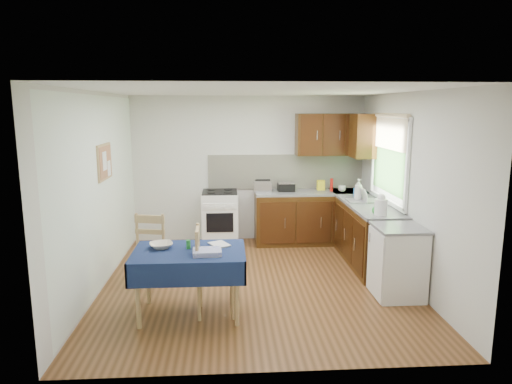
{
  "coord_description": "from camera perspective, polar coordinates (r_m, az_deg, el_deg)",
  "views": [
    {
      "loc": [
        -0.37,
        -5.75,
        2.3
      ],
      "look_at": [
        0.01,
        0.29,
        1.18
      ],
      "focal_mm": 32.0,
      "sensor_mm": 36.0,
      "label": 1
    }
  ],
  "objects": [
    {
      "name": "floor",
      "position": [
        6.2,
        0.05,
        -11.25
      ],
      "size": [
        4.2,
        4.2,
        0.0
      ],
      "primitive_type": "plane",
      "color": "#4E2E14",
      "rests_on": "ground"
    },
    {
      "name": "dish_rack",
      "position": [
        7.08,
        13.17,
        -0.96
      ],
      "size": [
        0.45,
        0.34,
        0.21
      ],
      "rotation": [
        0.0,
        0.0,
        0.16
      ],
      "color": "gray",
      "rests_on": "worktop_right"
    },
    {
      "name": "wall_right",
      "position": [
        6.31,
        18.5,
        0.39
      ],
      "size": [
        0.02,
        4.2,
        2.5
      ],
      "primitive_type": "cube",
      "color": "silver",
      "rests_on": "ground"
    },
    {
      "name": "base_cabinets",
      "position": [
        7.45,
        9.9,
        -4.17
      ],
      "size": [
        1.9,
        2.3,
        0.86
      ],
      "color": "black",
      "rests_on": "ground"
    },
    {
      "name": "splashback",
      "position": [
        7.97,
        3.74,
        2.56
      ],
      "size": [
        2.7,
        0.02,
        0.6
      ],
      "primitive_type": "cube",
      "color": "#F1E8CC",
      "rests_on": "wall_back"
    },
    {
      "name": "worktop_right",
      "position": [
        6.87,
        13.98,
        -1.72
      ],
      "size": [
        0.6,
        1.7,
        0.04
      ],
      "primitive_type": "cube",
      "color": "slate",
      "rests_on": "base_cabinets"
    },
    {
      "name": "tea_towel",
      "position": [
        4.96,
        -6.13,
        -7.46
      ],
      "size": [
        0.32,
        0.26,
        0.05
      ],
      "primitive_type": "cube",
      "rotation": [
        0.0,
        0.0,
        0.06
      ],
      "color": "navy",
      "rests_on": "dining_table"
    },
    {
      "name": "toaster",
      "position": [
        7.64,
        0.84,
        0.72
      ],
      "size": [
        0.29,
        0.18,
        0.22
      ],
      "rotation": [
        0.0,
        0.0,
        -0.19
      ],
      "color": "silver",
      "rests_on": "worktop_back"
    },
    {
      "name": "stove",
      "position": [
        7.77,
        -4.51,
        -3.23
      ],
      "size": [
        0.6,
        0.61,
        0.92
      ],
      "color": "white",
      "rests_on": "ground"
    },
    {
      "name": "dining_table",
      "position": [
        5.16,
        -8.33,
        -8.37
      ],
      "size": [
        1.23,
        0.83,
        0.74
      ],
      "rotation": [
        0.0,
        0.0,
        -0.09
      ],
      "color": "#101B42",
      "rests_on": "ground"
    },
    {
      "name": "wall_back",
      "position": [
        7.93,
        -0.94,
        2.9
      ],
      "size": [
        4.0,
        0.02,
        2.5
      ],
      "primitive_type": "cube",
      "color": "silver",
      "rests_on": "ground"
    },
    {
      "name": "wall_left",
      "position": [
        6.06,
        -19.17,
        -0.04
      ],
      "size": [
        0.02,
        4.2,
        2.5
      ],
      "primitive_type": "cube",
      "color": "white",
      "rests_on": "ground"
    },
    {
      "name": "worktop_back",
      "position": [
        7.81,
        6.89,
        -0.04
      ],
      "size": [
        1.9,
        0.6,
        0.04
      ],
      "primitive_type": "cube",
      "color": "slate",
      "rests_on": "base_cabinets"
    },
    {
      "name": "soap_bottle_b",
      "position": [
        7.39,
        12.59,
        0.18
      ],
      "size": [
        0.12,
        0.12,
        0.21
      ],
      "primitive_type": "imported",
      "rotation": [
        0.0,
        0.0,
        1.91
      ],
      "color": "#1E61B1",
      "rests_on": "worktop_right"
    },
    {
      "name": "chair_far",
      "position": [
        6.17,
        -12.55,
        -6.54
      ],
      "size": [
        0.52,
        0.52,
        0.98
      ],
      "rotation": [
        0.0,
        0.0,
        2.92
      ],
      "color": "tan",
      "rests_on": "ground"
    },
    {
      "name": "sandwich_press",
      "position": [
        7.77,
        3.78,
        0.71
      ],
      "size": [
        0.28,
        0.24,
        0.16
      ],
      "rotation": [
        0.0,
        0.0,
        0.04
      ],
      "color": "black",
      "rests_on": "worktop_back"
    },
    {
      "name": "wall_front",
      "position": [
        3.81,
        2.11,
        -5.45
      ],
      "size": [
        4.0,
        0.02,
        2.5
      ],
      "primitive_type": "cube",
      "color": "silver",
      "rests_on": "ground"
    },
    {
      "name": "upper_cabinets",
      "position": [
        7.8,
        10.51,
        7.03
      ],
      "size": [
        1.2,
        0.85,
        0.7
      ],
      "color": "black",
      "rests_on": "wall_back"
    },
    {
      "name": "yellow_packet",
      "position": [
        7.92,
        8.1,
        0.85
      ],
      "size": [
        0.15,
        0.13,
        0.17
      ],
      "primitive_type": "cube",
      "rotation": [
        0.0,
        0.0,
        -0.4
      ],
      "color": "yellow",
      "rests_on": "worktop_back"
    },
    {
      "name": "worktop_corner",
      "position": [
        7.95,
        11.5,
        0.02
      ],
      "size": [
        0.6,
        0.6,
        0.04
      ],
      "primitive_type": "cube",
      "color": "slate",
      "rests_on": "base_cabinets"
    },
    {
      "name": "window",
      "position": [
        6.89,
        16.3,
        4.69
      ],
      "size": [
        0.04,
        1.48,
        1.26
      ],
      "color": "#2B5322",
      "rests_on": "wall_right"
    },
    {
      "name": "book",
      "position": [
        5.23,
        -5.5,
        -6.7
      ],
      "size": [
        0.28,
        0.3,
        0.02
      ],
      "primitive_type": "imported",
      "rotation": [
        0.0,
        0.0,
        0.49
      ],
      "color": "white",
      "rests_on": "dining_table"
    },
    {
      "name": "spice_jar",
      "position": [
        5.18,
        -8.45,
        -6.48
      ],
      "size": [
        0.05,
        0.05,
        0.1
      ],
      "primitive_type": "cylinder",
      "color": "green",
      "rests_on": "dining_table"
    },
    {
      "name": "fridge",
      "position": [
        5.9,
        17.32,
        -8.34
      ],
      "size": [
        0.58,
        0.6,
        0.89
      ],
      "color": "white",
      "rests_on": "ground"
    },
    {
      "name": "soap_bottle_c",
      "position": [
        6.29,
        14.8,
        -2.0
      ],
      "size": [
        0.17,
        0.17,
        0.15
      ],
      "primitive_type": "imported",
      "rotation": [
        0.0,
        0.0,
        3.9
      ],
      "color": "green",
      "rests_on": "worktop_right"
    },
    {
      "name": "kettle",
      "position": [
        6.23,
        15.36,
        -1.64
      ],
      "size": [
        0.17,
        0.17,
        0.29
      ],
      "color": "white",
      "rests_on": "worktop_right"
    },
    {
      "name": "cup",
      "position": [
        7.84,
        10.7,
        0.43
      ],
      "size": [
        0.14,
        0.14,
        0.1
      ],
      "primitive_type": "imported",
      "rotation": [
        0.0,
        0.0,
        -0.07
      ],
      "color": "silver",
      "rests_on": "worktop_back"
    },
    {
      "name": "corkboard",
      "position": [
        6.29,
        -18.38,
        3.59
      ],
      "size": [
        0.04,
        0.62,
        0.47
      ],
      "color": "tan",
      "rests_on": "wall_left"
    },
    {
      "name": "ceiling",
      "position": [
        5.76,
        0.05,
        12.51
      ],
      "size": [
        4.0,
        4.2,
        0.02
      ],
      "primitive_type": "cube",
      "color": "white",
      "rests_on": "wall_back"
    },
    {
      "name": "chair_near",
      "position": [
        5.18,
        -5.68,
        -9.47
      ],
      "size": [
        0.46,
        0.46,
        1.01
      ],
      "rotation": [
        0.0,
        0.0,
        1.59
      ],
      "color": "tan",
      "rests_on": "ground"
    },
    {
      "name": "soap_bottle_a",
      "position": [
        7.11,
        12.68,
        0.26
      ],
      "size": [
        0.17,
        0.17,
        0.33
      ],
      "primitive_type": "imported",
      "rotation": [
        0.0,
        0.0,
        0.48
      ],
      "color": "white",
      "rests_on": "worktop_right"
    },
    {
      "name": "plate_bowl",
      "position": [
        5.26,
        -11.77,
        -6.55
      ],
      "size": [
        0.32,
        0.32,
        0.06
      ],
      "primitive_type": "imported",
      "rotation": [
        0.0,
        0.0,
        0.28
      ],
      "color": "beige",
      "rests_on": "dining_table"
    },
    {
      "name": "sauce_bottle",
      "position": [
        7.81,
        9.42,
        0.87
      ],
      "size": [
        0.05,
        0.05,
        0.22
      ],
      "primitive_type": "cylinder",
      "color": "#B2120E",
      "rests_on": "worktop_back"
    }
  ]
}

